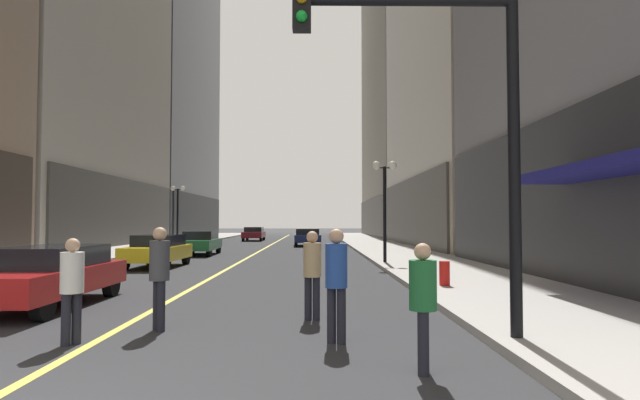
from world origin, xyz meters
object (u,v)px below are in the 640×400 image
at_px(street_lamp_left_far, 178,202).
at_px(car_yellow, 158,250).
at_px(car_green, 200,242).
at_px(pedestrian_in_white_shirt, 72,283).
at_px(car_navy, 307,236).
at_px(street_lamp_right_mid, 385,189).
at_px(car_red, 49,274).
at_px(pedestrian_in_tan_trench, 312,268).
at_px(car_maroon, 254,233).
at_px(pedestrian_with_orange_bag, 159,270).
at_px(pedestrian_in_blue_hoodie, 336,276).
at_px(pedestrian_in_green_parka, 423,298).
at_px(traffic_light_near_right, 444,97).
at_px(fire_hydrant_right, 445,276).

bearing_deg(street_lamp_left_far, car_yellow, -78.19).
height_order(car_green, pedestrian_in_white_shirt, pedestrian_in_white_shirt).
relative_size(car_navy, street_lamp_right_mid, 1.09).
xyz_separation_m(car_red, pedestrian_in_tan_trench, (5.77, -1.61, 0.26)).
height_order(car_yellow, car_maroon, same).
bearing_deg(pedestrian_with_orange_bag, car_maroon, 94.23).
relative_size(pedestrian_in_blue_hoodie, pedestrian_in_green_parka, 1.10).
height_order(pedestrian_in_blue_hoodie, street_lamp_left_far, street_lamp_left_far).
bearing_deg(street_lamp_right_mid, pedestrian_in_white_shirt, -115.15).
distance_m(car_yellow, pedestrian_in_green_parka, 16.98).
xyz_separation_m(car_navy, pedestrian_in_green_parka, (1.83, -33.63, 0.21)).
bearing_deg(pedestrian_in_green_parka, pedestrian_in_white_shirt, 162.51).
bearing_deg(street_lamp_left_far, pedestrian_in_green_parka, -70.57).
bearing_deg(pedestrian_in_white_shirt, street_lamp_left_far, 101.52).
height_order(car_green, street_lamp_right_mid, street_lamp_right_mid).
distance_m(car_navy, car_maroon, 12.01).
bearing_deg(traffic_light_near_right, car_green, 110.87).
height_order(pedestrian_in_tan_trench, fire_hydrant_right, pedestrian_in_tan_trench).
bearing_deg(pedestrian_with_orange_bag, pedestrian_in_white_shirt, -135.46).
xyz_separation_m(pedestrian_in_white_shirt, street_lamp_left_far, (-6.11, 29.97, 2.32)).
distance_m(street_lamp_left_far, fire_hydrant_right, 27.48).
xyz_separation_m(pedestrian_in_tan_trench, street_lamp_right_mid, (3.05, 12.28, 2.28)).
distance_m(car_maroon, street_lamp_left_far, 13.73).
distance_m(pedestrian_with_orange_bag, pedestrian_in_white_shirt, 1.45).
relative_size(car_maroon, pedestrian_in_green_parka, 2.84).
bearing_deg(car_yellow, car_green, 89.68).
distance_m(pedestrian_in_green_parka, street_lamp_left_far, 33.54).
relative_size(car_green, street_lamp_left_far, 1.01).
bearing_deg(car_maroon, car_yellow, -91.19).
bearing_deg(street_lamp_left_far, fire_hydrant_right, -60.88).
distance_m(car_navy, pedestrian_in_tan_trench, 30.07).
bearing_deg(street_lamp_left_far, street_lamp_right_mid, -50.84).
bearing_deg(traffic_light_near_right, pedestrian_with_orange_bag, 164.80).
relative_size(car_red, street_lamp_right_mid, 1.06).
relative_size(traffic_light_near_right, street_lamp_left_far, 1.28).
relative_size(pedestrian_in_tan_trench, fire_hydrant_right, 2.10).
xyz_separation_m(car_maroon, traffic_light_near_right, (7.71, -43.08, 3.02)).
bearing_deg(street_lamp_right_mid, car_navy, 101.14).
relative_size(pedestrian_with_orange_bag, street_lamp_left_far, 0.40).
relative_size(pedestrian_in_blue_hoodie, street_lamp_left_far, 0.40).
relative_size(pedestrian_with_orange_bag, traffic_light_near_right, 0.31).
xyz_separation_m(pedestrian_in_green_parka, pedestrian_with_orange_bag, (-3.99, 2.59, 0.11)).
height_order(pedestrian_in_green_parka, pedestrian_in_tan_trench, pedestrian_in_tan_trench).
height_order(car_maroon, traffic_light_near_right, traffic_light_near_right).
bearing_deg(fire_hydrant_right, street_lamp_left_far, 119.12).
distance_m(car_green, traffic_light_near_right, 23.42).
height_order(car_red, pedestrian_in_blue_hoodie, pedestrian_in_blue_hoodie).
distance_m(car_navy, pedestrian_in_green_parka, 33.68).
bearing_deg(pedestrian_in_white_shirt, pedestrian_with_orange_bag, 44.54).
relative_size(street_lamp_left_far, fire_hydrant_right, 5.54).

